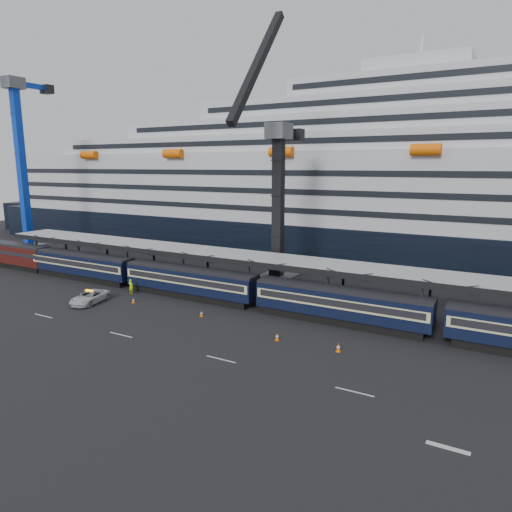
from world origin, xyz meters
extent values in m
plane|color=black|center=(0.00, 0.00, 0.00)|extent=(260.00, 260.00, 0.00)
cube|color=beige|center=(-38.00, -4.00, 0.01)|extent=(3.00, 0.15, 0.02)
cube|color=beige|center=(-26.00, -4.00, 0.01)|extent=(3.00, 0.15, 0.02)
cube|color=beige|center=(-14.00, -4.00, 0.01)|extent=(3.00, 0.15, 0.02)
cube|color=beige|center=(-2.00, -4.00, 0.01)|extent=(3.00, 0.15, 0.02)
cube|color=beige|center=(5.00, -8.00, 0.01)|extent=(2.50, 0.40, 0.02)
cube|color=black|center=(-48.00, 10.00, 0.45)|extent=(17.48, 2.40, 0.90)
cube|color=black|center=(-48.00, 10.00, 2.25)|extent=(19.00, 2.80, 2.70)
cube|color=beige|center=(-48.00, 10.00, 2.55)|extent=(18.62, 2.92, 1.05)
cube|color=black|center=(-48.00, 10.00, 2.60)|extent=(17.86, 2.98, 0.70)
cube|color=black|center=(-48.00, 10.00, 3.75)|extent=(19.00, 2.50, 0.35)
cube|color=black|center=(-28.00, 10.00, 0.45)|extent=(17.48, 2.40, 0.90)
cube|color=black|center=(-28.00, 10.00, 2.25)|extent=(19.00, 2.80, 2.70)
cube|color=beige|center=(-28.00, 10.00, 2.55)|extent=(18.62, 2.92, 1.05)
cube|color=black|center=(-28.00, 10.00, 2.60)|extent=(17.86, 2.98, 0.70)
cube|color=black|center=(-28.00, 10.00, 3.75)|extent=(19.00, 2.50, 0.35)
cube|color=black|center=(-8.00, 10.00, 0.45)|extent=(17.48, 2.40, 0.90)
cube|color=black|center=(-8.00, 10.00, 2.25)|extent=(19.00, 2.80, 2.70)
cube|color=beige|center=(-8.00, 10.00, 2.55)|extent=(18.62, 2.92, 1.05)
cube|color=black|center=(-8.00, 10.00, 2.60)|extent=(17.86, 2.98, 0.70)
cube|color=black|center=(-8.00, 10.00, 3.75)|extent=(19.00, 2.50, 0.35)
cube|color=black|center=(-64.00, 10.00, 0.45)|extent=(14.00, 2.50, 0.90)
cube|color=black|center=(-64.00, 10.00, 2.30)|extent=(15.00, 2.90, 2.90)
cube|color=black|center=(-64.00, 10.00, 3.90)|extent=(15.00, 2.60, 0.30)
cube|color=black|center=(-64.00, 10.00, 2.70)|extent=(15.10, 3.00, 0.60)
cube|color=gray|center=(0.00, 14.00, 5.40)|extent=(130.00, 6.00, 0.25)
cube|color=black|center=(0.00, 11.00, 5.10)|extent=(130.00, 0.25, 0.70)
cube|color=black|center=(0.00, 17.00, 5.10)|extent=(130.00, 0.25, 0.70)
cube|color=black|center=(-60.00, 11.20, 2.70)|extent=(0.25, 0.25, 5.40)
cube|color=black|center=(-60.00, 16.80, 2.70)|extent=(0.25, 0.25, 5.40)
cube|color=black|center=(-50.00, 11.20, 2.70)|extent=(0.25, 0.25, 5.40)
cube|color=black|center=(-50.00, 16.80, 2.70)|extent=(0.25, 0.25, 5.40)
cube|color=black|center=(-40.00, 11.20, 2.70)|extent=(0.25, 0.25, 5.40)
cube|color=black|center=(-40.00, 16.80, 2.70)|extent=(0.25, 0.25, 5.40)
cube|color=black|center=(-30.00, 11.20, 2.70)|extent=(0.25, 0.25, 5.40)
cube|color=black|center=(-30.00, 16.80, 2.70)|extent=(0.25, 0.25, 5.40)
cube|color=black|center=(-20.00, 11.20, 2.70)|extent=(0.25, 0.25, 5.40)
cube|color=black|center=(-20.00, 16.80, 2.70)|extent=(0.25, 0.25, 5.40)
cube|color=black|center=(-10.00, 11.20, 2.70)|extent=(0.25, 0.25, 5.40)
cube|color=black|center=(-10.00, 16.80, 2.70)|extent=(0.25, 0.25, 5.40)
cube|color=black|center=(0.00, 11.20, 2.70)|extent=(0.25, 0.25, 5.40)
cube|color=black|center=(0.00, 16.80, 2.70)|extent=(0.25, 0.25, 5.40)
cube|color=black|center=(0.00, 46.00, 3.50)|extent=(200.00, 28.00, 7.00)
cube|color=black|center=(-106.00, 46.00, 3.50)|extent=(16.17, 18.35, 7.00)
cube|color=silver|center=(0.00, 46.00, 13.00)|extent=(190.00, 26.88, 12.00)
cube|color=silver|center=(0.00, 46.00, 20.50)|extent=(160.00, 24.64, 3.00)
cube|color=black|center=(0.00, 33.63, 20.50)|extent=(153.60, 0.12, 0.90)
cube|color=silver|center=(0.00, 46.00, 23.50)|extent=(124.00, 21.84, 3.00)
cube|color=black|center=(0.00, 35.03, 23.50)|extent=(119.04, 0.12, 0.90)
cube|color=silver|center=(0.00, 46.00, 26.50)|extent=(90.00, 19.04, 3.00)
cube|color=black|center=(0.00, 36.43, 26.50)|extent=(86.40, 0.12, 0.90)
cube|color=silver|center=(0.00, 46.00, 29.50)|extent=(56.00, 16.24, 3.00)
cube|color=black|center=(0.00, 37.83, 29.50)|extent=(53.76, 0.12, 0.90)
cube|color=silver|center=(-8.00, 46.00, 32.00)|extent=(16.00, 12.00, 2.50)
cylinder|color=#FF6508|center=(-70.00, 31.96, 18.80)|extent=(4.00, 1.60, 1.60)
cylinder|color=#FF6508|center=(-48.00, 31.96, 18.80)|extent=(4.00, 1.60, 1.60)
cylinder|color=#FF6508|center=(-26.00, 31.96, 18.80)|extent=(4.00, 1.60, 1.60)
cylinder|color=#FF6508|center=(-4.00, 31.96, 18.80)|extent=(4.00, 1.60, 1.60)
cube|color=#474A4E|center=(-72.00, 18.00, 1.00)|extent=(4.50, 4.50, 2.00)
cube|color=#0C38C1|center=(-72.00, 18.00, 16.00)|extent=(1.30, 1.30, 28.00)
cube|color=#474A4E|center=(-72.00, 18.00, 31.00)|extent=(2.60, 3.20, 2.00)
cube|color=#0C38C1|center=(-72.00, 21.36, 31.00)|extent=(0.90, 6.72, 0.90)
cube|color=black|center=(-72.00, 24.72, 30.80)|extent=(2.20, 1.60, 1.60)
cube|color=#474A4E|center=(-20.00, 19.00, 1.00)|extent=(4.50, 4.50, 2.00)
cube|color=black|center=(-20.00, 19.00, 11.00)|extent=(1.30, 1.30, 18.00)
cube|color=#474A4E|center=(-20.00, 19.00, 21.00)|extent=(2.60, 3.20, 2.00)
cube|color=black|center=(-20.00, 13.21, 27.89)|extent=(0.90, 12.26, 14.37)
cube|color=black|center=(-20.00, 21.52, 21.00)|extent=(0.90, 5.04, 0.90)
cube|color=black|center=(-20.00, 24.04, 20.80)|extent=(2.20, 1.60, 1.60)
imported|color=silver|center=(-37.29, 1.98, 0.77)|extent=(3.56, 5.91, 1.54)
imported|color=#C6EA0C|center=(-35.83, 7.50, 1.00)|extent=(0.76, 0.53, 2.00)
cube|color=#FF6508|center=(-32.66, 4.64, 0.02)|extent=(0.34, 0.34, 0.04)
cone|color=#FF6508|center=(-32.66, 4.64, 0.36)|extent=(0.29, 0.29, 0.65)
cylinder|color=white|center=(-32.66, 4.64, 0.36)|extent=(0.24, 0.24, 0.11)
cube|color=#FF6508|center=(-22.30, 4.57, 0.02)|extent=(0.36, 0.36, 0.04)
cone|color=#FF6508|center=(-22.30, 4.57, 0.38)|extent=(0.30, 0.30, 0.68)
cylinder|color=white|center=(-22.30, 4.57, 0.38)|extent=(0.25, 0.25, 0.11)
cube|color=#FF6508|center=(-5.58, 2.63, 0.02)|extent=(0.43, 0.43, 0.04)
cone|color=#FF6508|center=(-5.58, 2.63, 0.45)|extent=(0.36, 0.36, 0.81)
cylinder|color=white|center=(-5.58, 2.63, 0.45)|extent=(0.30, 0.30, 0.13)
cube|color=#FF6508|center=(-11.69, 2.37, 0.02)|extent=(0.39, 0.39, 0.04)
cone|color=#FF6508|center=(-11.69, 2.37, 0.41)|extent=(0.33, 0.33, 0.74)
cylinder|color=white|center=(-11.69, 2.37, 0.41)|extent=(0.28, 0.28, 0.12)
camera|label=1|loc=(6.95, -35.12, 16.68)|focal=32.00mm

